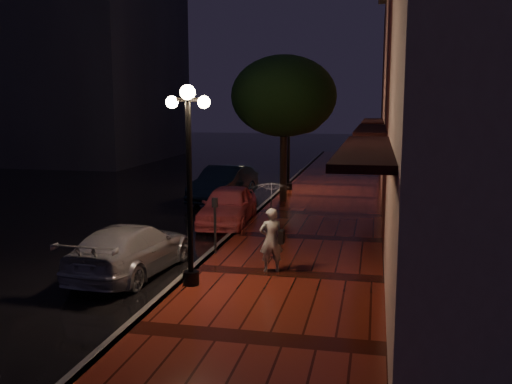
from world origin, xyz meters
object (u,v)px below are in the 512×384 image
Objects in this scene: street_tree at (284,99)px; pink_car at (228,206)px; parking_meter at (215,220)px; silver_car at (132,249)px; woman_with_umbrella at (271,213)px; streetlamp_far at (289,136)px; navy_car at (224,184)px; streetlamp_near at (189,174)px.

street_tree reaches higher than pink_car.
street_tree reaches higher than parking_meter.
silver_car is (-2.06, -10.06, -3.63)m from street_tree.
street_tree is at bearing -104.08° from woman_with_umbrella.
parking_meter is (-0.46, -8.36, -3.19)m from street_tree.
pink_car is at bearing -97.52° from streetlamp_far.
street_tree reaches higher than navy_car.
street_tree is (0.26, 10.99, 1.64)m from streetlamp_near.
navy_car is 8.93m from parking_meter.
streetlamp_far is 7.51m from pink_car.
streetlamp_far is 13.34m from silver_car.
parking_meter is at bearing -58.52° from woman_with_umbrella.
streetlamp_near is at bearing -85.06° from pink_car.
street_tree is 3.90× the size of parking_meter.
navy_car reaches higher than pink_car.
navy_car is (-2.56, 0.31, -3.51)m from street_tree.
woman_with_umbrella is (3.84, -9.98, 0.82)m from navy_car.
streetlamp_far is (0.00, 14.00, 0.00)m from streetlamp_near.
parking_meter is (0.75, -4.18, 0.39)m from pink_car.
parking_meter is at bearing -93.14° from street_tree.
streetlamp_near is at bearing 19.11° from woman_with_umbrella.
streetlamp_near is at bearing -90.00° from streetlamp_far.
streetlamp_near is 7.14m from pink_car.
streetlamp_far is 2.90× the size of parking_meter.
streetlamp_far is 12.81m from woman_with_umbrella.
navy_car is at bearing -130.42° from streetlamp_far.
parking_meter is at bearing -69.61° from navy_car.
silver_car is at bearing -133.23° from parking_meter.
silver_car is at bearing -101.25° from pink_car.
street_tree is 2.71× the size of woman_with_umbrella.
pink_car is 2.62× the size of parking_meter.
pink_car is at bearing 97.94° from streetlamp_near.
pink_car is 4.69m from navy_car.
parking_meter is (-1.74, 1.30, -0.51)m from woman_with_umbrella.
streetlamp_near reaches higher than woman_with_umbrella.
navy_car is at bearing 103.70° from pink_car.
navy_car is at bearing 101.49° from streetlamp_near.
navy_car is (-1.35, 4.49, 0.07)m from pink_car.
streetlamp_far is 3.44m from street_tree.
streetlamp_near is 14.00m from streetlamp_far.
pink_car is (-0.95, 6.81, -1.94)m from streetlamp_near.
streetlamp_near is 2.02× the size of woman_with_umbrella.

